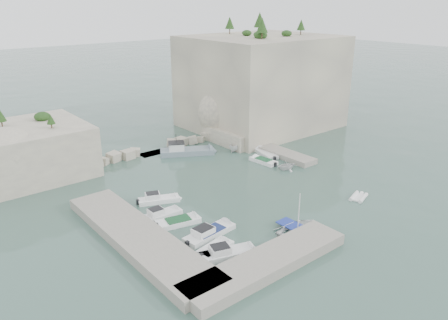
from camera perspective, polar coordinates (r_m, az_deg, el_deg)
ground at (r=55.79m, az=3.91°, el=-4.56°), size 400.00×400.00×0.00m
cliff_east at (r=84.47m, az=4.87°, el=10.10°), size 26.00×22.00×17.00m
cliff_terrace at (r=76.00m, az=1.87°, el=3.37°), size 8.00×10.00×2.50m
outcrop_west at (r=66.53m, az=-24.43°, el=1.02°), size 16.00×14.00×7.00m
quay_west at (r=46.03m, az=-11.12°, el=-9.93°), size 5.00×24.00×1.10m
quay_south at (r=41.58m, az=5.60°, el=-13.20°), size 18.00×4.00×1.10m
ledge_east at (r=71.07m, az=6.41°, el=1.31°), size 3.00×16.00×0.80m
breakwater at (r=71.48m, az=-8.77°, el=1.56°), size 28.00×3.00×1.40m
motorboat_a at (r=54.40m, az=-8.48°, el=-5.43°), size 5.65×3.57×1.40m
motorboat_b at (r=50.78m, az=-8.13°, el=-7.39°), size 5.22×1.84×1.40m
motorboat_c at (r=49.13m, az=-5.99°, el=-8.29°), size 5.59×3.04×0.70m
motorboat_d at (r=46.71m, az=-1.89°, el=-9.81°), size 6.86×2.79×1.40m
motorboat_e at (r=44.12m, az=-1.15°, el=-11.78°), size 4.50×2.49×0.70m
motorboat_f at (r=43.34m, az=0.54°, el=-12.43°), size 6.35×3.60×1.40m
rowboat at (r=47.96m, az=9.59°, el=-9.25°), size 5.44×3.95×1.11m
inflatable_dinghy at (r=57.25m, az=17.14°, el=-4.81°), size 3.31×2.30×0.44m
tender_east_a at (r=64.34m, az=8.11°, el=-1.23°), size 3.59×3.30×1.58m
tender_east_b at (r=66.62m, az=5.17°, el=-0.34°), size 2.08×5.05×0.70m
tender_east_c at (r=69.82m, az=5.50°, el=0.64°), size 3.18×5.88×0.70m
tender_east_d at (r=71.86m, az=1.78°, el=1.31°), size 4.38×2.54×1.59m
work_boat at (r=70.24m, az=-4.83°, el=0.78°), size 9.44×6.91×2.20m
rowboat_mast at (r=46.72m, az=9.78°, el=-6.42°), size 0.10×0.10×4.20m
vegetation at (r=80.86m, az=1.61°, el=16.44°), size 53.48×13.88×13.40m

